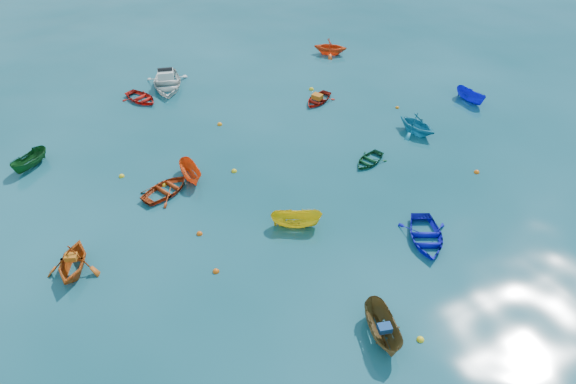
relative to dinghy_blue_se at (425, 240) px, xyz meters
name	(u,v)px	position (x,y,z in m)	size (l,w,h in m)	color
ground	(329,250)	(-5.10, 1.68, 0.00)	(160.00, 160.00, 0.00)	#093843
sampan_brown_mid	(382,336)	(-5.72, -4.33, 0.00)	(1.24, 3.30, 1.28)	brown
dinghy_blue_se	(425,240)	(0.00, 0.00, 0.00)	(2.65, 3.70, 0.77)	#0E0FAF
dinghy_orange_w	(75,271)	(-17.62, 6.08, 0.00)	(2.70, 3.14, 1.65)	#C34E12
sampan_yellow_mid	(296,226)	(-5.82, 4.14, 0.00)	(1.09, 2.89, 1.12)	yellow
dinghy_green_e	(369,162)	(1.22, 7.63, 0.00)	(1.78, 2.49, 0.52)	#104525
dinghy_cyan_se	(416,133)	(6.13, 9.21, 0.00)	(2.57, 2.98, 1.57)	teal
dinghy_red_nw	(167,192)	(-11.50, 10.36, 0.00)	(2.33, 3.25, 0.68)	#A02F0D
sampan_orange_n	(192,178)	(-9.70, 11.03, 0.00)	(1.04, 2.75, 1.07)	#F55317
dinghy_red_ne	(318,101)	(2.07, 16.12, 0.00)	(1.98, 2.77, 0.57)	#AA1A0E
sampan_blue_far	(469,101)	(12.49, 11.05, 0.00)	(1.00, 2.66, 1.03)	#1115D6
dinghy_red_far	(141,100)	(-9.97, 22.23, 0.00)	(2.12, 2.97, 0.62)	red
dinghy_orange_far	(330,54)	(7.10, 23.11, 0.00)	(2.47, 2.87, 1.51)	#EC4A16
sampan_green_far	(32,167)	(-18.54, 16.73, 0.00)	(1.05, 2.78, 1.07)	#104819
motorboat_white	(168,87)	(-7.55, 23.44, 0.00)	(3.30, 4.62, 1.56)	silver
tarp_blue_a	(385,328)	(-5.75, -4.47, 0.79)	(0.61, 0.46, 0.29)	navy
tarp_orange_a	(71,257)	(-17.60, 6.13, 0.97)	(0.60, 0.45, 0.29)	#CB6414
tarp_orange_b	(317,97)	(1.98, 16.07, 0.47)	(0.75, 0.57, 0.36)	#CB6414
buoy_or_a	(216,272)	(-11.13, 2.84, 0.00)	(0.35, 0.35, 0.35)	#D7520B
buoy_ye_a	(420,340)	(-4.26, -5.27, 0.00)	(0.35, 0.35, 0.35)	yellow
buoy_or_b	(477,173)	(6.76, 3.63, 0.00)	(0.35, 0.35, 0.35)	#F4610D
buoy_ye_b	(164,185)	(-11.46, 11.12, 0.00)	(0.34, 0.34, 0.34)	gold
buoy_or_c	(200,234)	(-10.95, 5.93, 0.00)	(0.34, 0.34, 0.34)	#D44F0B
buoy_ye_c	(234,172)	(-7.04, 10.54, 0.00)	(0.37, 0.37, 0.37)	gold
buoy_or_d	(397,108)	(6.95, 12.63, 0.00)	(0.29, 0.29, 0.29)	orange
buoy_ye_d	(122,177)	(-13.59, 13.16, 0.00)	(0.35, 0.35, 0.35)	yellow
buoy_or_e	(220,125)	(-5.85, 16.26, 0.00)	(0.36, 0.36, 0.36)	orange
buoy_ye_e	(311,90)	(2.52, 18.01, 0.00)	(0.39, 0.39, 0.39)	gold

